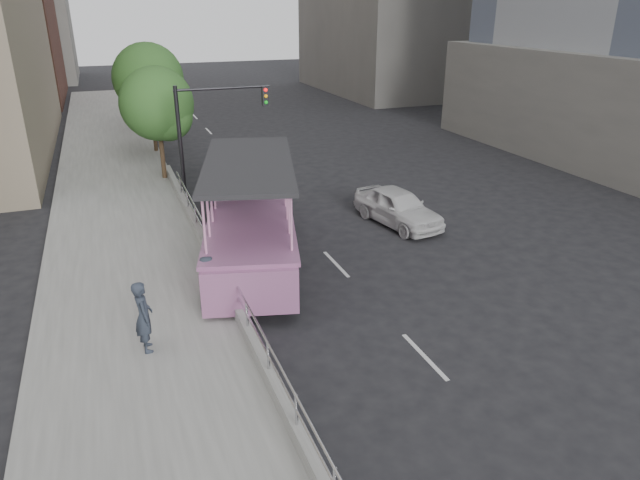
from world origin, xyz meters
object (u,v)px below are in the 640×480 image
car (398,207)px  traffic_signal (206,124)px  duck_boat (252,213)px  street_tree_far (151,81)px  pedestrian_near (144,316)px  parking_sign (213,208)px  street_tree_near (159,107)px  pedestrian_far (208,284)px

car → traffic_signal: size_ratio=0.84×
duck_boat → car: duck_boat is taller
traffic_signal → car: bearing=-41.3°
car → street_tree_far: bearing=107.1°
car → pedestrian_near: 12.25m
parking_sign → traffic_signal: size_ratio=0.55×
duck_boat → street_tree_near: (-1.97, 9.52, 2.45)m
car → pedestrian_far: 9.94m
duck_boat → pedestrian_near: (-4.29, -6.02, -0.12)m
street_tree_near → duck_boat: bearing=-78.3°
pedestrian_near → street_tree_far: (2.52, 21.54, 3.06)m
parking_sign → street_tree_near: 9.93m
duck_boat → street_tree_near: 10.03m
street_tree_near → street_tree_far: bearing=88.1°
duck_boat → parking_sign: size_ratio=3.96×
car → street_tree_near: 12.64m
duck_boat → traffic_signal: 6.46m
pedestrian_near → traffic_signal: bearing=-21.4°
car → traffic_signal: bearing=128.1°
pedestrian_near → pedestrian_far: size_ratio=1.14×
car → street_tree_far: street_tree_far is taller
pedestrian_near → parking_sign: size_ratio=0.66×
traffic_signal → pedestrian_near: bearing=-107.9°
traffic_signal → street_tree_near: (-1.60, 3.43, 0.32)m
pedestrian_far → parking_sign: size_ratio=0.58×
duck_boat → pedestrian_far: bearing=-118.1°
pedestrian_far → parking_sign: parking_sign is taller
pedestrian_near → traffic_signal: 12.93m
parking_sign → car: bearing=4.0°
pedestrian_far → parking_sign: (1.03, 4.42, 0.67)m
parking_sign → pedestrian_far: bearing=-103.1°
car → street_tree_near: street_tree_near is taller
car → parking_sign: parking_sign is taller
duck_boat → parking_sign: 1.50m
duck_boat → street_tree_far: (-1.77, 15.52, 2.94)m
duck_boat → pedestrian_near: 7.40m
street_tree_near → traffic_signal: bearing=-65.0°
duck_boat → pedestrian_near: bearing=-125.5°
pedestrian_near → traffic_signal: traffic_signal is taller
traffic_signal → street_tree_near: 3.80m
car → street_tree_far: size_ratio=0.68×
pedestrian_far → traffic_signal: 11.14m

